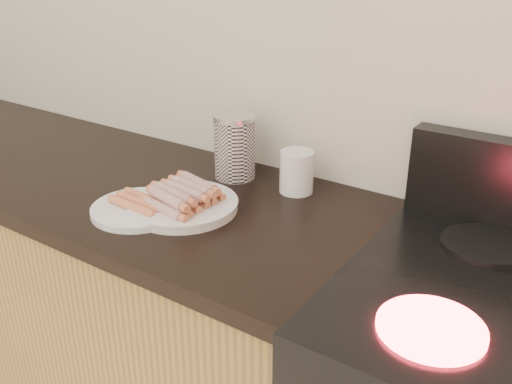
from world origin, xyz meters
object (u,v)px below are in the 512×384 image
Objects in this scene: main_plate at (183,207)px; side_plate at (139,209)px; canister at (235,146)px; mug at (297,172)px.

side_plate is at bearing -138.70° from main_plate.
main_plate is at bearing -85.20° from canister.
main_plate is 0.25m from canister.
main_plate is 1.15× the size of side_plate.
mug is at bearing 55.90° from main_plate.
main_plate is 0.11m from side_plate.
mug is (0.19, 0.01, -0.03)m from canister.
canister is at bearing -176.98° from mug.
mug reaches higher than main_plate.
side_plate is at bearing -127.88° from mug.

